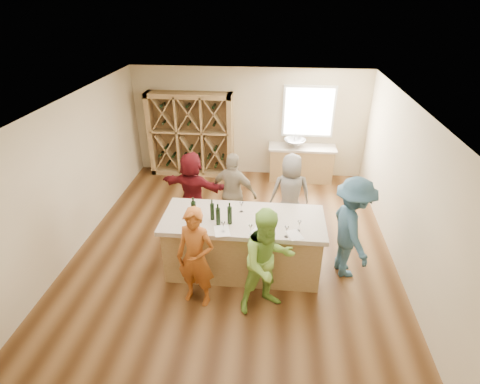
# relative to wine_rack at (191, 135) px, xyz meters

# --- Properties ---
(floor) EXTENTS (6.00, 7.00, 0.10)m
(floor) POSITION_rel_wine_rack_xyz_m (1.50, -3.27, -1.15)
(floor) COLOR brown
(floor) RESTS_ON ground
(ceiling) EXTENTS (6.00, 7.00, 0.10)m
(ceiling) POSITION_rel_wine_rack_xyz_m (1.50, -3.27, 1.75)
(ceiling) COLOR white
(ceiling) RESTS_ON ground
(wall_back) EXTENTS (6.00, 0.10, 2.80)m
(wall_back) POSITION_rel_wine_rack_xyz_m (1.50, 0.28, 0.30)
(wall_back) COLOR beige
(wall_back) RESTS_ON ground
(wall_front) EXTENTS (6.00, 0.10, 2.80)m
(wall_front) POSITION_rel_wine_rack_xyz_m (1.50, -6.82, 0.30)
(wall_front) COLOR beige
(wall_front) RESTS_ON ground
(wall_left) EXTENTS (0.10, 7.00, 2.80)m
(wall_left) POSITION_rel_wine_rack_xyz_m (-1.55, -3.27, 0.30)
(wall_left) COLOR beige
(wall_left) RESTS_ON ground
(wall_right) EXTENTS (0.10, 7.00, 2.80)m
(wall_right) POSITION_rel_wine_rack_xyz_m (4.55, -3.27, 0.30)
(wall_right) COLOR beige
(wall_right) RESTS_ON ground
(window_frame) EXTENTS (1.30, 0.06, 1.30)m
(window_frame) POSITION_rel_wine_rack_xyz_m (3.00, 0.20, 0.65)
(window_frame) COLOR white
(window_frame) RESTS_ON wall_back
(window_pane) EXTENTS (1.18, 0.01, 1.18)m
(window_pane) POSITION_rel_wine_rack_xyz_m (3.00, 0.17, 0.65)
(window_pane) COLOR white
(window_pane) RESTS_ON wall_back
(wine_rack) EXTENTS (2.20, 0.45, 2.20)m
(wine_rack) POSITION_rel_wine_rack_xyz_m (0.00, 0.00, 0.00)
(wine_rack) COLOR #9F7E4C
(wine_rack) RESTS_ON floor
(back_counter_base) EXTENTS (1.60, 0.58, 0.86)m
(back_counter_base) POSITION_rel_wine_rack_xyz_m (2.90, -0.07, -0.67)
(back_counter_base) COLOR #9F7E4C
(back_counter_base) RESTS_ON floor
(back_counter_top) EXTENTS (1.70, 0.62, 0.06)m
(back_counter_top) POSITION_rel_wine_rack_xyz_m (2.90, -0.07, -0.21)
(back_counter_top) COLOR #B7A996
(back_counter_top) RESTS_ON back_counter_base
(sink) EXTENTS (0.54, 0.54, 0.19)m
(sink) POSITION_rel_wine_rack_xyz_m (2.70, -0.07, -0.09)
(sink) COLOR silver
(sink) RESTS_ON back_counter_top
(faucet) EXTENTS (0.02, 0.02, 0.30)m
(faucet) POSITION_rel_wine_rack_xyz_m (2.70, 0.11, -0.03)
(faucet) COLOR silver
(faucet) RESTS_ON back_counter_top
(tasting_counter_base) EXTENTS (2.60, 1.00, 1.00)m
(tasting_counter_base) POSITION_rel_wine_rack_xyz_m (1.73, -3.84, -0.60)
(tasting_counter_base) COLOR #9F7E4C
(tasting_counter_base) RESTS_ON floor
(tasting_counter_top) EXTENTS (2.72, 1.12, 0.08)m
(tasting_counter_top) POSITION_rel_wine_rack_xyz_m (1.73, -3.84, -0.06)
(tasting_counter_top) COLOR #B7A996
(tasting_counter_top) RESTS_ON tasting_counter_base
(wine_bottle_a) EXTENTS (0.08, 0.08, 0.34)m
(wine_bottle_a) POSITION_rel_wine_rack_xyz_m (0.93, -3.97, 0.15)
(wine_bottle_a) COLOR black
(wine_bottle_a) RESTS_ON tasting_counter_top
(wine_bottle_b) EXTENTS (0.09, 0.09, 0.29)m
(wine_bottle_b) POSITION_rel_wine_rack_xyz_m (0.98, -4.08, 0.12)
(wine_bottle_b) COLOR black
(wine_bottle_b) RESTS_ON tasting_counter_top
(wine_bottle_c) EXTENTS (0.09, 0.09, 0.29)m
(wine_bottle_c) POSITION_rel_wine_rack_xyz_m (1.23, -3.93, 0.13)
(wine_bottle_c) COLOR black
(wine_bottle_c) RESTS_ON tasting_counter_top
(wine_bottle_d) EXTENTS (0.08, 0.08, 0.30)m
(wine_bottle_d) POSITION_rel_wine_rack_xyz_m (1.35, -4.07, 0.13)
(wine_bottle_d) COLOR black
(wine_bottle_d) RESTS_ON tasting_counter_top
(wine_bottle_e) EXTENTS (0.09, 0.09, 0.31)m
(wine_bottle_e) POSITION_rel_wine_rack_xyz_m (1.53, -4.03, 0.13)
(wine_bottle_e) COLOR black
(wine_bottle_e) RESTS_ON tasting_counter_top
(wine_glass_a) EXTENTS (0.07, 0.07, 0.18)m
(wine_glass_a) POSITION_rel_wine_rack_xyz_m (1.46, -4.28, 0.07)
(wine_glass_a) COLOR white
(wine_glass_a) RESTS_ON tasting_counter_top
(wine_glass_b) EXTENTS (0.08, 0.08, 0.17)m
(wine_glass_b) POSITION_rel_wine_rack_xyz_m (1.89, -4.31, 0.06)
(wine_glass_b) COLOR white
(wine_glass_b) RESTS_ON tasting_counter_top
(wine_glass_c) EXTENTS (0.09, 0.09, 0.19)m
(wine_glass_c) POSITION_rel_wine_rack_xyz_m (2.44, -4.31, 0.07)
(wine_glass_c) COLOR white
(wine_glass_c) RESTS_ON tasting_counter_top
(wine_glass_d) EXTENTS (0.08, 0.08, 0.18)m
(wine_glass_d) POSITION_rel_wine_rack_xyz_m (2.15, -4.04, 0.07)
(wine_glass_d) COLOR white
(wine_glass_d) RESTS_ON tasting_counter_top
(wine_glass_e) EXTENTS (0.08, 0.08, 0.17)m
(wine_glass_e) POSITION_rel_wine_rack_xyz_m (2.64, -4.13, 0.07)
(wine_glass_e) COLOR white
(wine_glass_e) RESTS_ON tasting_counter_top
(tasting_menu_a) EXTENTS (0.31, 0.37, 0.00)m
(tasting_menu_a) POSITION_rel_wine_rack_xyz_m (1.43, -4.26, -0.02)
(tasting_menu_a) COLOR white
(tasting_menu_a) RESTS_ON tasting_counter_top
(tasting_menu_b) EXTENTS (0.34, 0.38, 0.00)m
(tasting_menu_b) POSITION_rel_wine_rack_xyz_m (2.01, -4.24, -0.02)
(tasting_menu_b) COLOR white
(tasting_menu_b) RESTS_ON tasting_counter_top
(tasting_menu_c) EXTENTS (0.29, 0.34, 0.00)m
(tasting_menu_c) POSITION_rel_wine_rack_xyz_m (2.58, -4.25, -0.02)
(tasting_menu_c) COLOR white
(tasting_menu_c) RESTS_ON tasting_counter_top
(person_near_left) EXTENTS (0.71, 0.59, 1.70)m
(person_near_left) POSITION_rel_wine_rack_xyz_m (1.08, -4.68, -0.25)
(person_near_left) COLOR #994C19
(person_near_left) RESTS_ON floor
(person_near_right) EXTENTS (0.98, 0.81, 1.77)m
(person_near_right) POSITION_rel_wine_rack_xyz_m (2.18, -4.71, -0.22)
(person_near_right) COLOR #8CC64C
(person_near_right) RESTS_ON floor
(person_server) EXTENTS (0.78, 1.28, 1.85)m
(person_server) POSITION_rel_wine_rack_xyz_m (3.55, -3.74, -0.18)
(person_server) COLOR #335972
(person_server) RESTS_ON floor
(person_far_mid) EXTENTS (1.09, 0.76, 1.68)m
(person_far_mid) POSITION_rel_wine_rack_xyz_m (1.41, -2.55, -0.26)
(person_far_mid) COLOR gray
(person_far_mid) RESTS_ON floor
(person_far_right) EXTENTS (0.86, 0.61, 1.65)m
(person_far_right) POSITION_rel_wine_rack_xyz_m (2.56, -2.41, -0.27)
(person_far_right) COLOR slate
(person_far_right) RESTS_ON floor
(person_far_left) EXTENTS (1.58, 0.86, 1.62)m
(person_far_left) POSITION_rel_wine_rack_xyz_m (0.54, -2.41, -0.29)
(person_far_left) COLOR #590F14
(person_far_left) RESTS_ON floor
(wine_glass_f) EXTENTS (0.07, 0.07, 0.18)m
(wine_glass_f) POSITION_rel_wine_rack_xyz_m (1.68, -3.64, 0.07)
(wine_glass_f) COLOR white
(wine_glass_f) RESTS_ON tasting_counter_top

